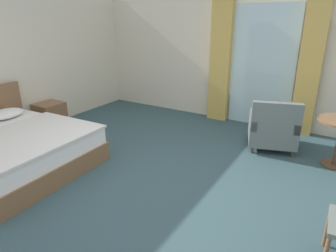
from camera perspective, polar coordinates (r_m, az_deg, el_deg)
name	(u,v)px	position (r m, az deg, el deg)	size (l,w,h in m)	color
ground	(159,187)	(3.91, -1.72, -11.64)	(6.82, 6.45, 0.10)	#334C51
wall_back	(242,57)	(6.07, 13.86, 12.65)	(6.42, 0.12, 2.53)	beige
balcony_glass_door	(263,68)	(5.90, 17.60, 10.59)	(1.17, 0.02, 2.23)	silver
curtain_panel_left	(220,61)	(6.03, 9.89, 12.13)	(0.40, 0.10, 2.38)	tan
curtain_panel_right	(310,68)	(5.65, 25.41, 9.97)	(0.36, 0.10, 2.38)	tan
bed	(8,149)	(4.70, -28.23, -3.94)	(2.04, 1.88, 0.97)	brown
nightstand	(50,116)	(6.03, -21.57, 1.81)	(0.43, 0.48, 0.50)	brown
armchair_by_window	(272,129)	(5.03, 19.31, -0.51)	(0.91, 0.95, 0.83)	slate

